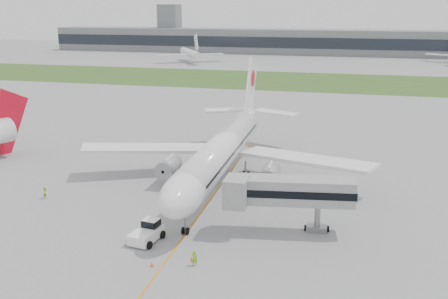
% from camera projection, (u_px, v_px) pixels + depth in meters
% --- Properties ---
extents(ground, '(600.00, 600.00, 0.00)m').
position_uv_depth(ground, '(216.00, 192.00, 76.14)').
color(ground, gray).
rests_on(ground, ground).
extents(apron_markings, '(70.00, 70.00, 0.04)m').
position_uv_depth(apron_markings, '(207.00, 204.00, 71.48)').
color(apron_markings, orange).
rests_on(apron_markings, ground).
extents(grass_strip, '(600.00, 50.00, 0.02)m').
position_uv_depth(grass_strip, '(296.00, 81.00, 188.11)').
color(grass_strip, '#304F1D').
rests_on(grass_strip, ground).
extents(terminal_building, '(320.00, 22.30, 14.00)m').
position_uv_depth(terminal_building, '(316.00, 42.00, 288.68)').
color(terminal_building, gray).
rests_on(terminal_building, ground).
extents(control_tower, '(12.00, 12.00, 56.00)m').
position_uv_depth(control_tower, '(171.00, 51.00, 313.12)').
color(control_tower, gray).
rests_on(control_tower, ground).
extents(airliner, '(48.13, 53.95, 17.88)m').
position_uv_depth(airliner, '(223.00, 148.00, 79.11)').
color(airliner, white).
rests_on(airliner, ground).
extents(pushback_tug, '(3.75, 4.97, 2.35)m').
position_uv_depth(pushback_tug, '(148.00, 232.00, 60.32)').
color(pushback_tug, white).
rests_on(pushback_tug, ground).
extents(jet_bridge, '(15.77, 6.52, 7.33)m').
position_uv_depth(jet_bridge, '(285.00, 192.00, 61.25)').
color(jet_bridge, '#9F9EA1').
rests_on(jet_bridge, ground).
extents(safety_cone_left, '(0.42, 0.42, 0.58)m').
position_uv_depth(safety_cone_left, '(152.00, 264.00, 54.33)').
color(safety_cone_left, '#FF570D').
rests_on(safety_cone_left, ground).
extents(safety_cone_right, '(0.42, 0.42, 0.57)m').
position_uv_depth(safety_cone_right, '(192.00, 259.00, 55.53)').
color(safety_cone_right, '#FF570D').
rests_on(safety_cone_right, ground).
extents(ground_crew_near, '(0.72, 0.51, 1.87)m').
position_uv_depth(ground_crew_near, '(195.00, 258.00, 54.39)').
color(ground_crew_near, '#7DC420').
rests_on(ground_crew_near, ground).
extents(ground_crew_far, '(0.91, 1.03, 1.80)m').
position_uv_depth(ground_crew_far, '(45.00, 193.00, 73.40)').
color(ground_crew_far, '#C0F629').
rests_on(ground_crew_far, ground).
extents(distant_aircraft_left, '(44.67, 43.33, 13.01)m').
position_uv_depth(distant_aircraft_left, '(190.00, 62.00, 249.20)').
color(distant_aircraft_left, white).
rests_on(distant_aircraft_left, ground).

